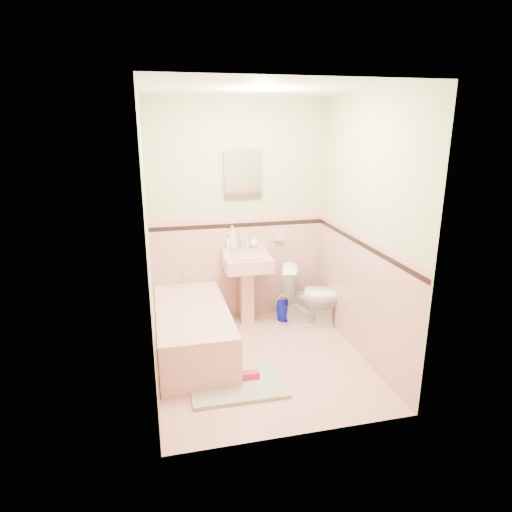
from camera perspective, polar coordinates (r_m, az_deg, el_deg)
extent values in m
plane|color=#E2A594|center=(4.48, 0.76, -13.25)|extent=(2.20, 2.20, 0.00)
plane|color=white|center=(3.89, 0.91, 20.56)|extent=(2.20, 2.20, 0.00)
plane|color=beige|center=(5.05, -2.25, 5.42)|extent=(2.50, 0.00, 2.50)
plane|color=beige|center=(3.00, 6.01, -2.64)|extent=(2.50, 0.00, 2.50)
plane|color=beige|center=(3.89, -13.60, 1.51)|extent=(0.00, 2.50, 2.50)
plane|color=beige|center=(4.36, 13.71, 3.11)|extent=(0.00, 2.50, 2.50)
plane|color=#E5AA99|center=(5.21, -2.14, -1.64)|extent=(2.00, 0.00, 2.00)
plane|color=#E5AA99|center=(3.28, 5.59, -13.34)|extent=(2.00, 0.00, 2.00)
plane|color=#E5AA99|center=(4.10, -12.81, -7.26)|extent=(0.00, 2.20, 2.20)
plane|color=#E5AA99|center=(4.54, 13.01, -4.89)|extent=(0.00, 2.20, 2.20)
plane|color=black|center=(5.06, -2.19, 3.93)|extent=(2.00, 0.00, 2.00)
plane|color=black|center=(3.06, 5.82, -4.83)|extent=(2.00, 0.00, 2.00)
plane|color=black|center=(3.93, -13.21, -0.30)|extent=(0.00, 2.20, 2.20)
plane|color=black|center=(4.38, 13.38, 1.45)|extent=(0.00, 2.20, 2.20)
plane|color=#E29A8D|center=(5.04, -2.20, 5.04)|extent=(2.00, 0.00, 2.00)
plane|color=#E29A8D|center=(3.02, 5.88, -3.06)|extent=(2.00, 0.00, 2.00)
plane|color=#E29A8D|center=(3.90, -13.30, 1.11)|extent=(0.00, 2.20, 2.20)
plane|color=#E29A8D|center=(4.36, 13.47, 2.72)|extent=(0.00, 2.20, 2.20)
cube|color=#DDA798|center=(4.57, -8.05, -9.59)|extent=(0.70, 1.50, 0.45)
cylinder|color=silver|center=(5.09, -9.04, -1.95)|extent=(0.04, 0.12, 0.04)
cylinder|color=silver|center=(5.04, -1.43, 1.88)|extent=(0.02, 0.02, 0.10)
cube|color=white|center=(4.97, -1.66, 10.47)|extent=(0.38, 0.04, 0.48)
cube|color=#DDA798|center=(5.19, 2.97, 2.32)|extent=(0.13, 0.07, 0.04)
imported|color=#B2B2B2|center=(5.04, -3.02, 2.42)|extent=(0.13, 0.13, 0.26)
imported|color=#B2B2B2|center=(5.07, -1.47, 2.04)|extent=(0.10, 0.10, 0.18)
imported|color=#B2B2B2|center=(5.10, -0.29, 1.86)|extent=(0.13, 0.13, 0.13)
cylinder|color=white|center=(5.05, -3.60, 1.59)|extent=(0.04, 0.04, 0.12)
imported|color=white|center=(5.14, 7.11, -5.03)|extent=(0.76, 0.57, 0.69)
cube|color=#99A388|center=(4.11, -2.33, -16.07)|extent=(0.84, 0.57, 0.03)
cube|color=#BF1E59|center=(4.15, -0.69, -14.92)|extent=(0.16, 0.07, 0.06)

